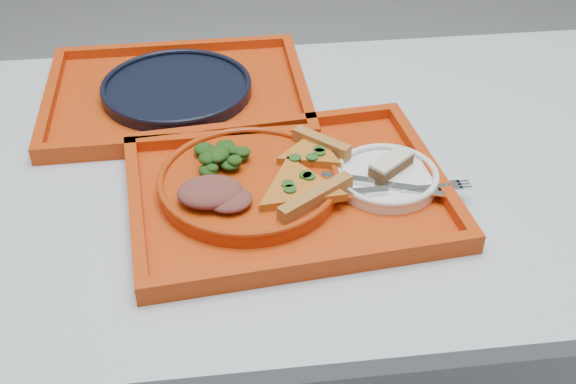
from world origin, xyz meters
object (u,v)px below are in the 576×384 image
object	(u,v)px
dessert_bar	(391,164)
tray_main	(288,194)
dinner_plate	(249,184)
tray_far	(178,97)
navy_plate	(177,90)

from	to	relation	value
dessert_bar	tray_main	bearing A→B (deg)	145.67
dinner_plate	dessert_bar	world-z (taller)	dessert_bar
tray_main	dessert_bar	size ratio (longest dim) A/B	6.07
tray_main	dinner_plate	distance (m)	0.06
tray_main	tray_far	world-z (taller)	same
tray_main	tray_far	xyz separation A→B (m)	(-0.16, 0.30, 0.00)
tray_far	navy_plate	bearing A→B (deg)	-0.70
tray_far	tray_main	bearing A→B (deg)	-63.00
tray_main	navy_plate	size ratio (longest dim) A/B	1.73
navy_plate	dessert_bar	size ratio (longest dim) A/B	3.51
dinner_plate	dessert_bar	distance (m)	0.21
tray_main	dinner_plate	xyz separation A→B (m)	(-0.05, 0.01, 0.02)
navy_plate	dessert_bar	bearing A→B (deg)	-42.63
dinner_plate	navy_plate	size ratio (longest dim) A/B	1.00
dinner_plate	navy_plate	distance (m)	0.31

